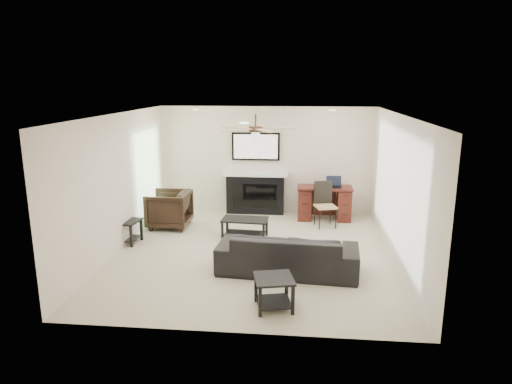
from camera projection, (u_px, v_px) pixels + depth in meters
room_shell at (266, 161)px, 8.00m from camera, size 5.50×5.54×2.52m
sofa at (288, 253)px, 7.42m from camera, size 2.34×1.06×0.66m
armchair at (169, 209)px, 9.73m from camera, size 0.88×0.86×0.79m
coffee_table at (245, 228)px, 9.08m from camera, size 0.93×0.56×0.40m
end_table_near at (274, 293)px, 6.25m from camera, size 0.62×0.62×0.45m
end_table_left at (126, 232)px, 8.81m from camera, size 0.56×0.56×0.45m
fireplace_unit at (255, 174)px, 10.63m from camera, size 1.52×0.34×1.91m
desk at (324, 203)px, 10.29m from camera, size 1.22×0.56×0.76m
desk_chair at (326, 205)px, 9.73m from camera, size 0.52×0.54×0.97m
laptop at (334, 182)px, 10.13m from camera, size 0.33×0.24×0.23m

